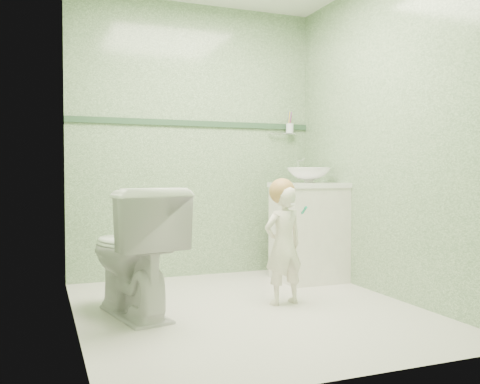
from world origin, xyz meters
name	(u,v)px	position (x,y,z in m)	size (l,w,h in m)	color
ground	(248,309)	(0.00, 0.00, 0.00)	(2.50, 2.50, 0.00)	silver
room_shell	(248,129)	(0.00, 0.00, 1.20)	(2.50, 2.54, 2.40)	gray
trim_stripe	(195,123)	(0.00, 1.24, 1.35)	(2.20, 0.02, 0.05)	#2F4F35
vanity	(309,233)	(0.84, 0.70, 0.40)	(0.52, 0.50, 0.80)	silver
counter	(309,185)	(0.84, 0.70, 0.81)	(0.54, 0.52, 0.04)	white
basin	(309,175)	(0.84, 0.70, 0.89)	(0.37, 0.37, 0.13)	white
faucet	(299,166)	(0.84, 0.89, 0.97)	(0.03, 0.13, 0.18)	silver
cup_holder	(289,128)	(0.89, 1.18, 1.33)	(0.26, 0.07, 0.21)	silver
toilet	(133,251)	(-0.74, 0.13, 0.41)	(0.46, 0.81, 0.82)	white
toddler	(283,245)	(0.28, 0.04, 0.41)	(0.30, 0.20, 0.82)	beige
hair_cap	(282,191)	(0.28, 0.07, 0.78)	(0.18, 0.18, 0.18)	#AB7C43
teal_toothbrush	(303,210)	(0.37, -0.07, 0.66)	(0.11, 0.14, 0.08)	#05936D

